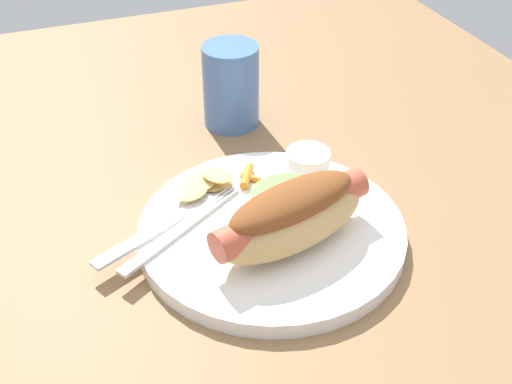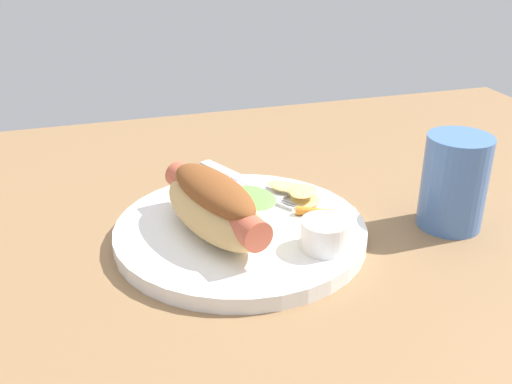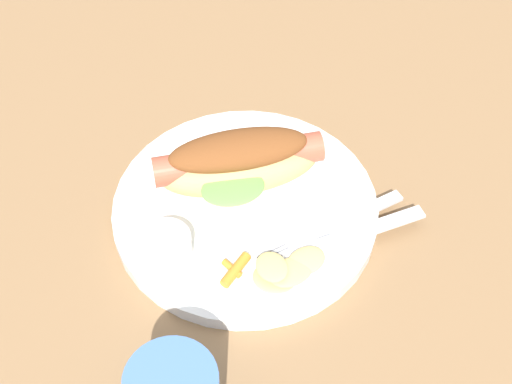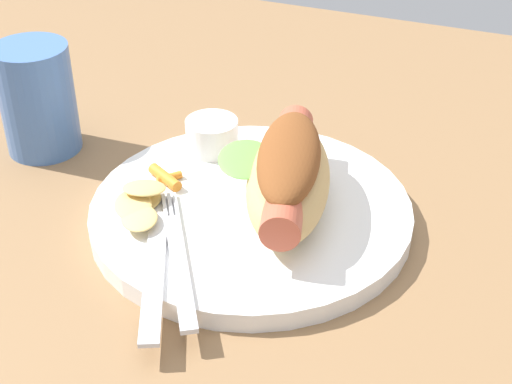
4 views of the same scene
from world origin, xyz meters
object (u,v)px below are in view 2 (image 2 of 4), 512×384
plate (241,232)px  drinking_cup (454,182)px  chips_pile (298,192)px  fork (239,187)px  hot_dog (215,204)px  knife (241,179)px  sauce_ramekin (325,235)px  carrot_garnish (313,213)px

plate → drinking_cup: drinking_cup is taller
chips_pile → drinking_cup: 16.63cm
fork → chips_pile: chips_pile is taller
hot_dog → fork: bearing=136.5°
hot_dog → knife: bearing=137.4°
hot_dog → sauce_ramekin: size_ratio=3.65×
fork → carrot_garnish: carrot_garnish is taller
sauce_ramekin → knife: 17.65cm
carrot_garnish → fork: bearing=122.2°
fork → knife: 2.20cm
sauce_ramekin → knife: (-3.40, 17.28, -1.26)cm
plate → drinking_cup: (22.27, -3.63, 4.26)cm
fork → drinking_cup: bearing=26.7°
sauce_ramekin → carrot_garnish: (1.38, 6.29, -1.00)cm
fork → chips_pile: bearing=20.0°
sauce_ramekin → chips_pile: sauce_ramekin is taller
fork → chips_pile: (5.64, -4.39, 0.59)cm
carrot_garnish → knife: bearing=113.5°
hot_dog → drinking_cup: bearing=68.1°
drinking_cup → knife: bearing=143.5°
sauce_ramekin → fork: 15.88cm
plate → carrot_garnish: size_ratio=7.00×
sauce_ramekin → drinking_cup: bearing=11.0°
knife → drinking_cup: bearing=28.4°
fork → chips_pile: 7.17cm
plate → drinking_cup: 22.97cm
hot_dog → drinking_cup: size_ratio=1.68×
knife → chips_pile: 8.03cm
chips_pile → carrot_garnish: 4.58cm
hot_dog → carrot_garnish: size_ratio=4.60×
fork → carrot_garnish: bearing=0.0°
hot_dog → knife: (5.83, 11.37, -2.96)cm
drinking_cup → hot_dog: bearing=173.5°
plate → sauce_ramekin: bearing=-46.1°
knife → chips_pile: (4.78, -6.42, 0.61)cm
fork → drinking_cup: drinking_cup is taller
fork → drinking_cup: (20.08, -12.18, 3.26)cm
carrot_garnish → hot_dog: bearing=-178.0°
hot_dog → fork: size_ratio=1.20×
knife → carrot_garnish: bearing=-1.6°
sauce_ramekin → carrot_garnish: sauce_ramekin is taller
knife → carrot_garnish: 11.99cm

